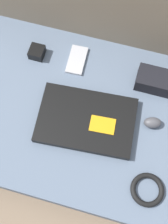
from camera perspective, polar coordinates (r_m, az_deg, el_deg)
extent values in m
plane|color=#7A6651|center=(1.25, 0.00, -2.02)|extent=(8.00, 8.00, 0.00)
cube|color=slate|center=(1.20, 0.00, -1.22)|extent=(1.17, 0.66, 0.10)
cube|color=black|center=(1.13, 0.41, -1.51)|extent=(0.37, 0.26, 0.03)
cube|color=orange|center=(1.11, 3.40, -2.36)|extent=(0.09, 0.07, 0.00)
ellipsoid|color=#4C4C51|center=(1.15, 12.43, -1.91)|extent=(0.07, 0.06, 0.04)
cube|color=#B7B7BC|center=(1.25, -1.32, 9.48)|extent=(0.07, 0.13, 0.01)
cube|color=black|center=(1.20, 12.80, 5.60)|extent=(0.14, 0.09, 0.07)
cube|color=black|center=(1.26, -8.60, 10.76)|extent=(0.06, 0.06, 0.04)
torus|color=black|center=(1.10, 11.49, -13.76)|extent=(0.12, 0.12, 0.02)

